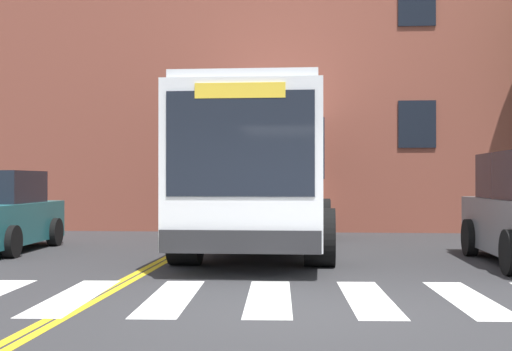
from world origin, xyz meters
TOP-DOWN VIEW (x-y plane):
  - ground_plane at (0.00, 0.00)m, footprint 120.00×120.00m
  - crosswalk at (-0.50, 1.01)m, footprint 16.38×3.79m
  - lane_line_yellow_inner at (-2.89, 15.01)m, footprint 0.12×36.00m
  - lane_line_yellow_outer at (-2.73, 15.01)m, footprint 0.12×36.00m
  - city_bus at (-1.01, 7.80)m, footprint 3.09×10.56m
  - car_red_behind_bus at (0.44, 16.09)m, footprint 2.12×4.29m
  - building_facade at (3.14, 17.89)m, footprint 40.21×10.09m

SIDE VIEW (x-z plane):
  - ground_plane at x=0.00m, z-range 0.00..0.00m
  - lane_line_yellow_inner at x=-2.89m, z-range 0.00..0.01m
  - lane_line_yellow_outer at x=-2.73m, z-range 0.00..0.01m
  - crosswalk at x=-0.50m, z-range 0.00..0.01m
  - car_red_behind_bus at x=0.44m, z-range -0.07..1.66m
  - city_bus at x=-1.01m, z-range 0.15..3.48m
  - building_facade at x=3.14m, z-range 0.00..12.88m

